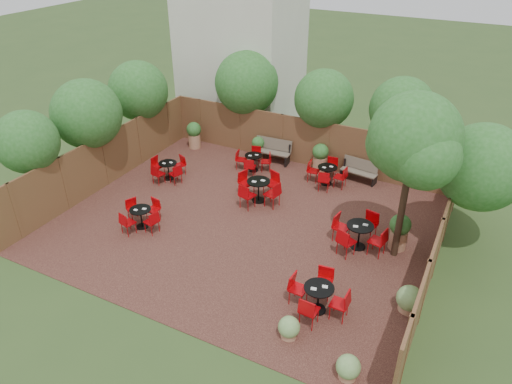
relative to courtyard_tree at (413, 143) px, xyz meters
The scene contains 13 objects.
ground 6.12m from the courtyard_tree, behind, with size 80.00×80.00×0.00m, color #354F23.
courtyard_paving 6.11m from the courtyard_tree, behind, with size 12.00×10.00×0.02m, color #361916.
fence_back 7.10m from the courtyard_tree, 137.24° to the left, with size 12.00×0.08×2.00m, color brown.
fence_left 11.17m from the courtyard_tree, behind, with size 0.08×10.00×2.00m, color brown.
fence_right 3.03m from the courtyard_tree, 24.85° to the right, with size 0.08×10.00×2.00m, color brown.
neighbour_building 11.93m from the courtyard_tree, 141.34° to the left, with size 5.00×4.00×8.00m, color beige.
overhang_foliage 6.87m from the courtyard_tree, 157.80° to the left, with size 15.69×10.58×2.70m.
courtyard_tree is the anchor object (origin of this frame).
park_bench_left 7.97m from the courtyard_tree, 145.99° to the left, with size 1.60×0.59×0.97m.
park_bench_right 5.72m from the courtyard_tree, 119.80° to the left, with size 1.45×0.63×0.87m.
bistro_tables 5.47m from the courtyard_tree, behind, with size 9.48×8.08×0.94m.
planters 6.46m from the courtyard_tree, 148.74° to the left, with size 10.34×4.39×1.18m.
low_shrubs 4.87m from the courtyard_tree, 88.32° to the right, with size 3.02×3.38×0.74m.
Camera 1 is at (6.45, -11.82, 9.06)m, focal length 33.82 mm.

